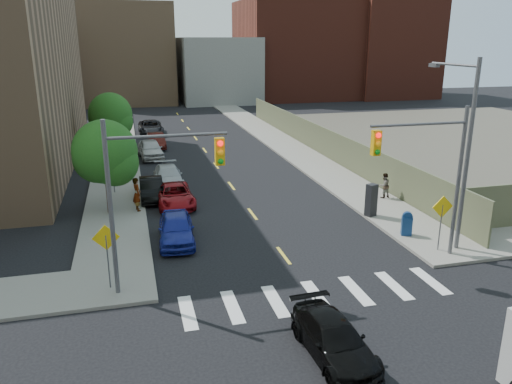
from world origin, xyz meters
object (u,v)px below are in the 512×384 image
payphone (371,200)px  pedestrian_west (137,194)px  parked_car_white (150,149)px  black_sedan (334,339)px  parked_car_silver (168,176)px  parked_car_grey (151,127)px  parked_car_black (151,189)px  parked_car_maroon (156,141)px  parked_car_red (175,195)px  parked_car_blue (176,228)px  pedestrian_east (384,186)px  mailbox (407,224)px

payphone → pedestrian_west: size_ratio=0.94×
parked_car_white → black_sedan: (4.13, -29.85, -0.18)m
parked_car_silver → parked_car_white: 8.83m
payphone → parked_car_white: bearing=103.0°
parked_car_silver → parked_car_grey: size_ratio=0.87×
parked_car_black → parked_car_white: size_ratio=0.88×
parked_car_maroon → parked_car_red: bearing=-92.6°
payphone → pedestrian_west: bearing=143.2°
parked_car_blue → parked_car_black: size_ratio=1.05×
parked_car_red → parked_car_white: 13.31m
parked_car_white → pedestrian_west: pedestrian_west is taller
black_sedan → parked_car_maroon: bearing=92.4°
payphone → parked_car_maroon: bearing=96.6°
parked_car_black → parked_car_red: parked_car_black is taller
parked_car_blue → payphone: (10.99, 0.77, 0.35)m
parked_car_grey → pedestrian_east: size_ratio=3.33×
parked_car_red → pedestrian_west: pedestrian_west is taller
parked_car_grey → pedestrian_west: bearing=-95.5°
mailbox → pedestrian_west: size_ratio=0.63×
pedestrian_east → payphone: bearing=39.5°
pedestrian_east → parked_car_red: bearing=-20.9°
parked_car_grey → black_sedan: 41.44m
parked_car_black → parked_car_silver: parked_car_silver is taller
parked_car_white → parked_car_blue: bearing=-93.7°
parked_car_silver → pedestrian_west: size_ratio=2.34×
pedestrian_west → parked_car_silver: bearing=-36.4°
parked_car_silver → pedestrian_east: (12.86, -6.72, 0.27)m
parked_car_black → parked_car_silver: (1.30, 2.86, 0.00)m
black_sedan → payphone: 13.49m
parked_car_maroon → black_sedan: 34.17m
black_sedan → parked_car_red: bearing=98.3°
parked_car_red → payphone: bearing=-27.5°
parked_car_maroon → pedestrian_east: size_ratio=2.62×
parked_car_white → pedestrian_west: 14.23m
payphone → parked_car_black: bearing=132.0°
parked_car_silver → black_sedan: bearing=-80.9°
pedestrian_west → pedestrian_east: bearing=-109.0°
parked_car_white → payphone: bearing=-63.0°
parked_car_black → parked_car_grey: parked_car_grey is taller
parked_car_blue → parked_car_white: parked_car_white is taller
parked_car_blue → payphone: bearing=8.0°
parked_car_red → black_sedan: parked_car_red is taller
parked_car_red → black_sedan: size_ratio=1.11×
parked_car_blue → parked_car_maroon: (0.49, 23.30, -0.04)m
parked_car_red → parked_car_maroon: size_ratio=1.12×
parked_car_red → parked_car_grey: size_ratio=0.88×
parked_car_white → parked_car_grey: size_ratio=0.87×
parked_car_blue → payphone: payphone is taller
parked_car_black → pedestrian_east: 14.68m
parked_car_blue → parked_car_silver: bearing=91.3°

